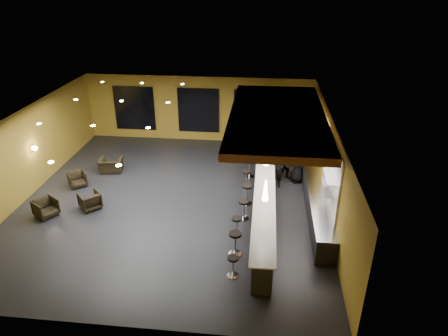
# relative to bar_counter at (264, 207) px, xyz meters

# --- Properties ---
(floor) EXTENTS (12.00, 13.00, 0.10)m
(floor) POSITION_rel_bar_counter_xyz_m (-3.65, 1.00, -0.55)
(floor) COLOR black
(floor) RESTS_ON ground
(ceiling) EXTENTS (12.00, 13.00, 0.10)m
(ceiling) POSITION_rel_bar_counter_xyz_m (-3.65, 1.00, 3.05)
(ceiling) COLOR black
(wall_back) EXTENTS (12.00, 0.10, 3.50)m
(wall_back) POSITION_rel_bar_counter_xyz_m (-3.65, 7.55, 1.25)
(wall_back) COLOR #A27E24
(wall_back) RESTS_ON floor
(wall_front) EXTENTS (12.00, 0.10, 3.50)m
(wall_front) POSITION_rel_bar_counter_xyz_m (-3.65, -5.55, 1.25)
(wall_front) COLOR #A27E24
(wall_front) RESTS_ON floor
(wall_left) EXTENTS (0.10, 13.00, 3.50)m
(wall_left) POSITION_rel_bar_counter_xyz_m (-9.70, 1.00, 1.25)
(wall_left) COLOR #A27E24
(wall_left) RESTS_ON floor
(wall_right) EXTENTS (0.10, 13.00, 3.50)m
(wall_right) POSITION_rel_bar_counter_xyz_m (2.40, 1.00, 1.25)
(wall_right) COLOR #A27E24
(wall_right) RESTS_ON floor
(wood_soffit) EXTENTS (3.60, 8.00, 0.28)m
(wood_soffit) POSITION_rel_bar_counter_xyz_m (0.35, 2.00, 2.86)
(wood_soffit) COLOR #95532B
(wood_soffit) RESTS_ON ceiling
(window_left) EXTENTS (2.20, 0.06, 2.40)m
(window_left) POSITION_rel_bar_counter_xyz_m (-7.15, 7.44, 1.20)
(window_left) COLOR black
(window_left) RESTS_ON wall_back
(window_center) EXTENTS (2.20, 0.06, 2.40)m
(window_center) POSITION_rel_bar_counter_xyz_m (-3.65, 7.44, 1.20)
(window_center) COLOR black
(window_center) RESTS_ON wall_back
(window_right) EXTENTS (2.20, 0.06, 2.40)m
(window_right) POSITION_rel_bar_counter_xyz_m (-0.65, 7.44, 1.20)
(window_right) COLOR black
(window_right) RESTS_ON wall_back
(tile_backsplash) EXTENTS (0.06, 3.20, 2.40)m
(tile_backsplash) POSITION_rel_bar_counter_xyz_m (2.31, 0.00, 1.50)
(tile_backsplash) COLOR white
(tile_backsplash) RESTS_ON wall_right
(bar_counter) EXTENTS (0.60, 8.00, 1.00)m
(bar_counter) POSITION_rel_bar_counter_xyz_m (0.00, 0.00, 0.00)
(bar_counter) COLOR black
(bar_counter) RESTS_ON floor
(bar_top) EXTENTS (0.78, 8.10, 0.05)m
(bar_top) POSITION_rel_bar_counter_xyz_m (0.00, 0.00, 0.52)
(bar_top) COLOR white
(bar_top) RESTS_ON bar_counter
(prep_counter) EXTENTS (0.70, 6.00, 0.86)m
(prep_counter) POSITION_rel_bar_counter_xyz_m (2.00, 0.50, -0.07)
(prep_counter) COLOR black
(prep_counter) RESTS_ON floor
(prep_top) EXTENTS (0.72, 6.00, 0.03)m
(prep_top) POSITION_rel_bar_counter_xyz_m (2.00, 0.50, 0.39)
(prep_top) COLOR silver
(prep_top) RESTS_ON prep_counter
(wall_shelf_lower) EXTENTS (0.30, 1.50, 0.03)m
(wall_shelf_lower) POSITION_rel_bar_counter_xyz_m (2.17, -0.20, 1.10)
(wall_shelf_lower) COLOR silver
(wall_shelf_lower) RESTS_ON wall_right
(wall_shelf_upper) EXTENTS (0.30, 1.50, 0.03)m
(wall_shelf_upper) POSITION_rel_bar_counter_xyz_m (2.17, -0.20, 1.55)
(wall_shelf_upper) COLOR silver
(wall_shelf_upper) RESTS_ON wall_right
(column) EXTENTS (0.60, 0.60, 3.50)m
(column) POSITION_rel_bar_counter_xyz_m (0.00, 4.60, 1.25)
(column) COLOR olive
(column) RESTS_ON floor
(wall_sconce) EXTENTS (0.22, 0.22, 0.22)m
(wall_sconce) POSITION_rel_bar_counter_xyz_m (-9.53, 1.50, 1.30)
(wall_sconce) COLOR #FFE5B2
(wall_sconce) RESTS_ON wall_left
(pendant_0) EXTENTS (0.20, 0.20, 0.70)m
(pendant_0) POSITION_rel_bar_counter_xyz_m (0.00, -2.00, 1.85)
(pendant_0) COLOR white
(pendant_0) RESTS_ON wood_soffit
(pendant_1) EXTENTS (0.20, 0.20, 0.70)m
(pendant_1) POSITION_rel_bar_counter_xyz_m (0.00, 0.50, 1.85)
(pendant_1) COLOR white
(pendant_1) RESTS_ON wood_soffit
(pendant_2) EXTENTS (0.20, 0.20, 0.70)m
(pendant_2) POSITION_rel_bar_counter_xyz_m (0.00, 3.00, 1.85)
(pendant_2) COLOR white
(pendant_2) RESTS_ON wood_soffit
(staff_a) EXTENTS (0.62, 0.46, 1.58)m
(staff_a) POSITION_rel_bar_counter_xyz_m (0.50, 2.56, 0.29)
(staff_a) COLOR black
(staff_a) RESTS_ON floor
(staff_b) EXTENTS (0.97, 0.88, 1.62)m
(staff_b) POSITION_rel_bar_counter_xyz_m (0.98, 3.25, 0.31)
(staff_b) COLOR black
(staff_b) RESTS_ON floor
(staff_c) EXTENTS (0.95, 0.78, 1.67)m
(staff_c) POSITION_rel_bar_counter_xyz_m (1.42, 3.11, 0.34)
(staff_c) COLOR black
(staff_c) RESTS_ON floor
(armchair_a) EXTENTS (1.04, 1.04, 0.70)m
(armchair_a) POSITION_rel_bar_counter_xyz_m (-8.20, -0.66, -0.15)
(armchair_a) COLOR black
(armchair_a) RESTS_ON floor
(armchair_b) EXTENTS (1.04, 1.04, 0.68)m
(armchair_b) POSITION_rel_bar_counter_xyz_m (-6.76, 0.03, -0.16)
(armchair_b) COLOR black
(armchair_b) RESTS_ON floor
(armchair_c) EXTENTS (0.98, 0.98, 0.64)m
(armchair_c) POSITION_rel_bar_counter_xyz_m (-8.03, 1.71, -0.18)
(armchair_c) COLOR black
(armchair_c) RESTS_ON floor
(armchair_d) EXTENTS (1.14, 1.04, 0.66)m
(armchair_d) POSITION_rel_bar_counter_xyz_m (-7.08, 3.21, -0.17)
(armchair_d) COLOR black
(armchair_d) RESTS_ON floor
(bar_stool_0) EXTENTS (0.36, 0.36, 0.72)m
(bar_stool_0) POSITION_rel_bar_counter_xyz_m (-0.87, -3.26, -0.04)
(bar_stool_0) COLOR silver
(bar_stool_0) RESTS_ON floor
(bar_stool_1) EXTENTS (0.43, 0.43, 0.85)m
(bar_stool_1) POSITION_rel_bar_counter_xyz_m (-0.89, -2.21, 0.04)
(bar_stool_1) COLOR silver
(bar_stool_1) RESTS_ON floor
(bar_stool_2) EXTENTS (0.36, 0.36, 0.72)m
(bar_stool_2) POSITION_rel_bar_counter_xyz_m (-0.93, -1.15, -0.04)
(bar_stool_2) COLOR silver
(bar_stool_2) RESTS_ON floor
(bar_stool_3) EXTENTS (0.40, 0.40, 0.78)m
(bar_stool_3) POSITION_rel_bar_counter_xyz_m (-0.75, -0.10, 0.00)
(bar_stool_3) COLOR silver
(bar_stool_3) RESTS_ON floor
(bar_stool_4) EXTENTS (0.43, 0.43, 0.85)m
(bar_stool_4) POSITION_rel_bar_counter_xyz_m (-0.70, 0.99, 0.04)
(bar_stool_4) COLOR silver
(bar_stool_4) RESTS_ON floor
(bar_stool_5) EXTENTS (0.39, 0.39, 0.76)m
(bar_stool_5) POSITION_rel_bar_counter_xyz_m (-0.77, 2.40, -0.01)
(bar_stool_5) COLOR silver
(bar_stool_5) RESTS_ON floor
(bar_stool_6) EXTENTS (0.41, 0.41, 0.81)m
(bar_stool_6) POSITION_rel_bar_counter_xyz_m (-0.69, 3.34, 0.02)
(bar_stool_6) COLOR silver
(bar_stool_6) RESTS_ON floor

